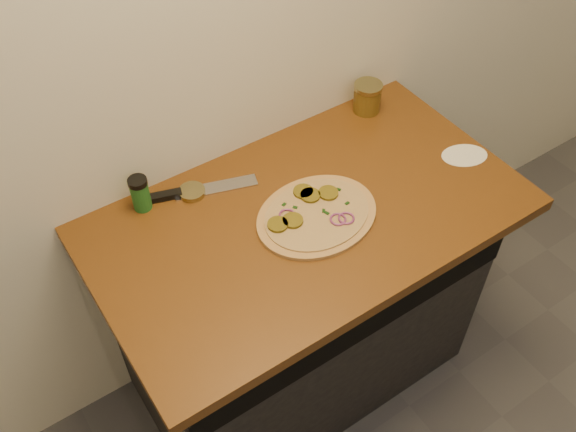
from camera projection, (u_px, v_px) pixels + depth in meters
cabinet at (299, 302)px, 2.13m from camera, size 1.10×0.60×0.86m
countertop at (307, 216)px, 1.78m from camera, size 1.20×0.70×0.04m
pizza at (316, 214)px, 1.74m from camera, size 0.37×0.37×0.02m
chefs_knife at (186, 193)px, 1.80m from camera, size 0.34×0.14×0.02m
mason_jar_lid at (192, 192)px, 1.80m from camera, size 0.08×0.08×0.02m
salsa_jar at (367, 97)px, 2.03m from camera, size 0.09×0.09×0.10m
spice_shaker at (140, 193)px, 1.74m from camera, size 0.05×0.05×0.11m
flour_spill at (464, 155)px, 1.92m from camera, size 0.18×0.18×0.00m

